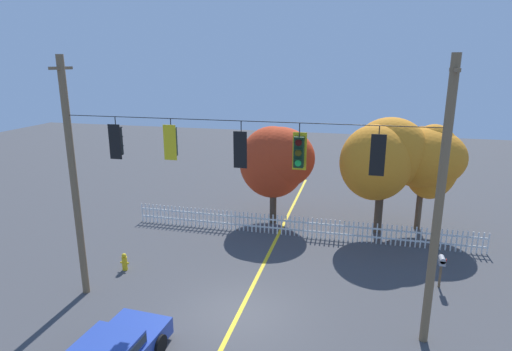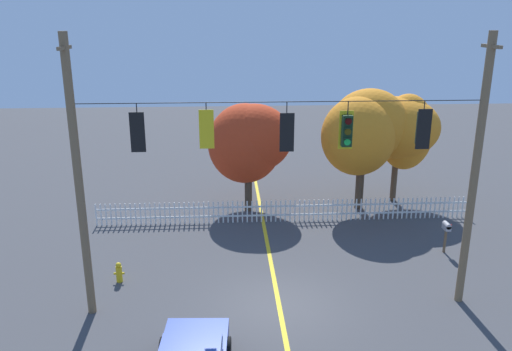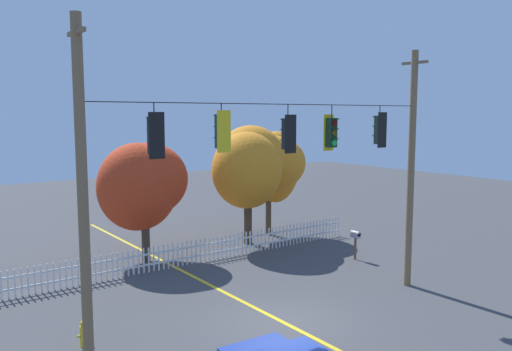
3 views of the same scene
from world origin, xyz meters
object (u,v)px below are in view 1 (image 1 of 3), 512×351
traffic_signal_eastbound_side (171,142)px  fire_hydrant (125,262)px  traffic_signal_southbound_primary (299,152)px  autumn_maple_mid (383,158)px  autumn_oak_far_east (425,159)px  traffic_signal_northbound_primary (117,141)px  roadside_mailbox (442,262)px  traffic_signal_northbound_secondary (241,149)px  traffic_signal_westbound_side (378,154)px  autumn_maple_near_fence (276,160)px

traffic_signal_eastbound_side → fire_hydrant: traffic_signal_eastbound_side is taller
traffic_signal_southbound_primary → autumn_maple_mid: size_ratio=0.25×
traffic_signal_southbound_primary → autumn_maple_mid: 9.44m
autumn_oak_far_east → fire_hydrant: (-12.62, -7.77, -3.44)m
traffic_signal_northbound_primary → roadside_mailbox: size_ratio=1.08×
traffic_signal_northbound_secondary → traffic_signal_westbound_side: 4.13m
fire_hydrant → roadside_mailbox: size_ratio=0.58×
autumn_oak_far_east → roadside_mailbox: size_ratio=4.27×
traffic_signal_northbound_secondary → traffic_signal_westbound_side: same height
traffic_signal_westbound_side → fire_hydrant: 11.51m
traffic_signal_eastbound_side → traffic_signal_westbound_side: same height
traffic_signal_southbound_primary → autumn_maple_near_fence: traffic_signal_southbound_primary is taller
traffic_signal_eastbound_side → traffic_signal_southbound_primary: 4.20m
traffic_signal_northbound_secondary → fire_hydrant: (-5.74, 1.97, -5.53)m
traffic_signal_westbound_side → autumn_oak_far_east: size_ratio=0.26×
traffic_signal_northbound_primary → fire_hydrant: (-1.37, 1.97, -5.59)m
traffic_signal_northbound_secondary → traffic_signal_southbound_primary: same height
autumn_maple_mid → traffic_signal_northbound_primary: bearing=-136.1°
autumn_maple_near_fence → autumn_maple_mid: 5.50m
autumn_maple_near_fence → autumn_oak_far_east: autumn_oak_far_east is taller
traffic_signal_southbound_primary → autumn_maple_near_fence: size_ratio=0.28×
traffic_signal_northbound_primary → roadside_mailbox: bearing=17.8°
traffic_signal_northbound_secondary → autumn_maple_mid: (4.75, 8.78, -1.94)m
traffic_signal_southbound_primary → roadside_mailbox: (5.15, 3.63, -4.84)m
traffic_signal_westbound_side → fire_hydrant: traffic_signal_westbound_side is taller
traffic_signal_westbound_side → roadside_mailbox: size_ratio=1.11×
traffic_signal_southbound_primary → autumn_maple_mid: traffic_signal_southbound_primary is taller
traffic_signal_westbound_side → roadside_mailbox: bearing=52.1°
traffic_signal_northbound_primary → traffic_signal_eastbound_side: bearing=0.0°
autumn_maple_mid → traffic_signal_westbound_side: bearing=-94.0°
traffic_signal_southbound_primary → autumn_maple_near_fence: bearing=105.4°
traffic_signal_southbound_primary → autumn_maple_near_fence: (-2.53, 9.21, -2.47)m
fire_hydrant → roadside_mailbox: (12.71, 1.68, 0.69)m
autumn_maple_near_fence → autumn_oak_far_east: bearing=3.8°
autumn_maple_near_fence → autumn_maple_mid: size_ratio=0.89×
traffic_signal_eastbound_side → traffic_signal_northbound_primary: bearing=-180.0°
traffic_signal_southbound_primary → autumn_maple_mid: (2.92, 8.76, -1.94)m
traffic_signal_southbound_primary → traffic_signal_westbound_side: size_ratio=1.02×
traffic_signal_eastbound_side → traffic_signal_northbound_secondary: (2.37, -0.00, -0.12)m
autumn_maple_mid → autumn_maple_near_fence: bearing=175.3°
traffic_signal_eastbound_side → autumn_maple_mid: traffic_signal_eastbound_side is taller
traffic_signal_westbound_side → roadside_mailbox: 6.73m
autumn_maple_near_fence → roadside_mailbox: 9.78m
autumn_maple_near_fence → fire_hydrant: (-5.03, -7.26, -3.06)m
traffic_signal_northbound_primary → traffic_signal_northbound_secondary: size_ratio=0.97×
autumn_maple_near_fence → roadside_mailbox: bearing=-36.0°
traffic_signal_eastbound_side → roadside_mailbox: (9.34, 3.65, -4.97)m
traffic_signal_northbound_primary → traffic_signal_eastbound_side: same height
autumn_maple_near_fence → roadside_mailbox: size_ratio=4.02×
traffic_signal_westbound_side → autumn_oak_far_east: 10.34m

